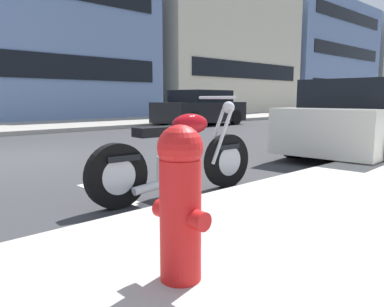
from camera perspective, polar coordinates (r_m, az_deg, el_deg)
ground_plane at (r=7.70m, az=-25.97°, el=-0.82°), size 260.00×260.00×0.00m
sidewalk_far_curb at (r=20.21m, az=1.49°, el=5.32°), size 120.00×5.00×0.14m
parking_stall_stripe at (r=4.19m, az=-9.39°, el=-7.04°), size 0.12×2.20×0.01m
parked_motorcycle at (r=4.27m, az=-1.90°, el=-0.70°), size 2.19×0.62×1.13m
parked_car_across_street at (r=8.34m, az=24.69°, el=4.65°), size 4.62×2.01×1.44m
car_opposite_curb at (r=15.72m, az=1.27°, el=6.75°), size 4.14×2.05×1.44m
fire_hydrant at (r=2.00m, az=-1.76°, el=-6.87°), size 0.24×0.36×0.83m
townhouse_mid_block at (r=23.29m, az=-21.85°, el=19.07°), size 9.60×9.11×11.40m
townhouse_behind_pole at (r=31.00m, az=0.55°, el=18.89°), size 12.99×10.75×13.65m
townhouse_far_uphill at (r=41.73m, az=17.07°, el=13.48°), size 15.07×8.32×10.33m
townhouse_corner_block at (r=56.80m, az=23.79°, el=11.72°), size 14.73×11.62×10.44m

